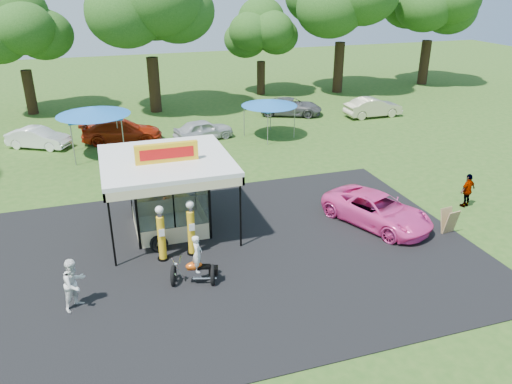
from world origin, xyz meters
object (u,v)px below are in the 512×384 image
(bg_car_a, at_px, (38,138))
(tent_west, at_px, (93,111))
(bg_car_c, at_px, (203,130))
(bg_car_d, at_px, (291,107))
(gas_pump_right, at_px, (191,229))
(spectator_east_b, at_px, (468,190))
(pink_sedan, at_px, (377,210))
(bg_car_e, at_px, (373,107))
(motorcycle, at_px, (196,264))
(gas_station_kiosk, at_px, (168,192))
(a_frame_sign, at_px, (449,221))
(gas_pump_left, at_px, (161,235))
(kiosk_car, at_px, (163,200))
(tent_east, at_px, (269,103))
(bg_car_b, at_px, (122,131))
(spectator_west, at_px, (74,284))

(bg_car_a, distance_m, tent_west, 5.03)
(bg_car_c, distance_m, bg_car_d, 9.26)
(gas_pump_right, relative_size, spectator_east_b, 1.41)
(pink_sedan, relative_size, bg_car_e, 1.11)
(motorcycle, height_order, pink_sedan, motorcycle)
(bg_car_e, bearing_deg, tent_west, 97.36)
(bg_car_c, bearing_deg, gas_station_kiosk, 148.94)
(a_frame_sign, height_order, bg_car_a, bg_car_a)
(bg_car_e, bearing_deg, gas_pump_right, 132.70)
(spectator_east_b, relative_size, bg_car_a, 0.42)
(a_frame_sign, distance_m, bg_car_e, 19.79)
(gas_pump_left, xyz_separation_m, gas_pump_right, (1.20, 0.08, 0.01))
(kiosk_car, height_order, spectator_east_b, spectator_east_b)
(spectator_east_b, bearing_deg, gas_pump_right, -13.76)
(spectator_east_b, relative_size, bg_car_d, 0.35)
(pink_sedan, height_order, bg_car_c, pink_sedan)
(a_frame_sign, distance_m, spectator_east_b, 3.35)
(a_frame_sign, distance_m, kiosk_car, 13.24)
(motorcycle, xyz_separation_m, bg_car_d, (12.25, 21.49, -0.11))
(bg_car_c, bearing_deg, spectator_east_b, -158.17)
(gas_station_kiosk, xyz_separation_m, tent_east, (8.80, 11.73, 0.66))
(gas_pump_left, bearing_deg, tent_west, 98.30)
(motorcycle, xyz_separation_m, bg_car_a, (-6.67, 18.76, -0.12))
(bg_car_a, xyz_separation_m, bg_car_e, (24.97, 0.20, 0.08))
(pink_sedan, height_order, bg_car_a, pink_sedan)
(gas_pump_right, distance_m, bg_car_b, 16.33)
(motorcycle, bearing_deg, bg_car_e, 61.55)
(spectator_east_b, bearing_deg, motorcycle, -5.26)
(kiosk_car, bearing_deg, tent_east, -42.73)
(kiosk_car, relative_size, bg_car_d, 0.57)
(gas_pump_left, height_order, tent_east, tent_east)
(gas_pump_left, height_order, spectator_east_b, gas_pump_left)
(pink_sedan, xyz_separation_m, bg_car_c, (-4.73, 15.02, -0.01))
(a_frame_sign, relative_size, tent_west, 0.25)
(motorcycle, height_order, a_frame_sign, motorcycle)
(bg_car_a, bearing_deg, bg_car_c, -69.32)
(spectator_west, bearing_deg, kiosk_car, 16.18)
(bg_car_d, bearing_deg, spectator_west, 167.24)
(bg_car_d, distance_m, tent_west, 16.32)
(bg_car_a, bearing_deg, bg_car_e, -60.52)
(gas_pump_right, bearing_deg, tent_east, 59.76)
(gas_station_kiosk, xyz_separation_m, bg_car_b, (-1.10, 13.73, -1.01))
(gas_pump_right, xyz_separation_m, a_frame_sign, (11.10, -1.67, -0.58))
(motorcycle, distance_m, bg_car_a, 19.91)
(spectator_east_b, distance_m, bg_car_b, 22.03)
(pink_sedan, xyz_separation_m, bg_car_e, (9.52, 16.79, 0.05))
(spectator_west, bearing_deg, pink_sedan, -34.12)
(gas_pump_right, height_order, bg_car_e, gas_pump_right)
(gas_pump_right, bearing_deg, bg_car_e, 43.04)
(kiosk_car, xyz_separation_m, bg_car_b, (-1.10, 11.53, 0.29))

